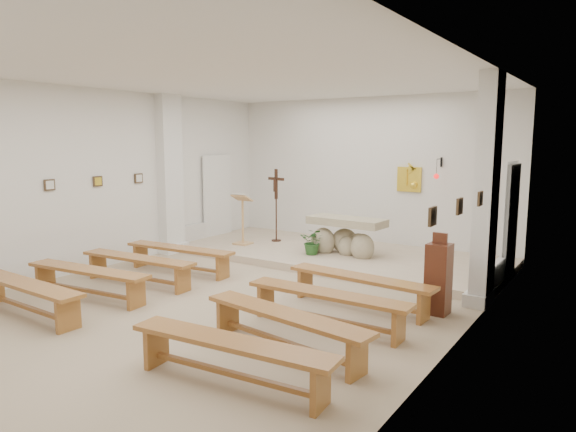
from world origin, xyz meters
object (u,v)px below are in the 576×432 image
Objects in this scene: bench_right_second at (327,301)px; bench_right_third at (285,323)px; lectern at (242,219)px; bench_right_fourth at (231,351)px; altar at (345,239)px; donation_pedestal at (438,278)px; bench_left_second at (138,264)px; crucifix_stand at (276,200)px; bench_left_front at (179,253)px; bench_left_third at (88,276)px; bench_left_fourth at (27,291)px; bench_right_front at (360,284)px.

bench_right_third is (0.00, -1.00, 0.00)m from bench_right_second.
bench_right_fourth is at bearing -55.42° from lectern.
altar is 2.47m from lectern.
donation_pedestal is 0.50× the size of bench_right_third.
altar is 1.41× the size of lectern.
crucifix_stand is at bearing 82.83° from bench_left_second.
crucifix_stand is at bearing 133.71° from bench_right_third.
donation_pedestal is (4.67, -2.56, -0.60)m from crucifix_stand.
altar is at bearing 45.33° from bench_left_front.
altar is 3.46m from donation_pedestal.
bench_left_front is (0.23, -2.21, -0.36)m from lectern.
lectern reaches higher than bench_right_fourth.
crucifix_stand is 0.72× the size of bench_left_front.
bench_right_fourth is at bearing -105.39° from donation_pedestal.
donation_pedestal is at bearing -36.65° from altar.
crucifix_stand is 0.72× the size of bench_left_third.
donation_pedestal reaches higher than bench_left_front.
bench_left_second is 3.92m from bench_right_third.
donation_pedestal is 0.51× the size of bench_right_fourth.
crucifix_stand is 5.01m from bench_left_third.
crucifix_stand is 5.36m from donation_pedestal.
bench_left_fourth is (0.23, -5.20, -0.36)m from lectern.
bench_right_third is (3.62, -4.95, -0.76)m from crucifix_stand.
altar is at bearing 116.76° from bench_right_third.
lectern reaches higher than altar.
bench_left_fourth is at bearing -94.76° from bench_left_front.
bench_right_second is at bearing 97.57° from bench_right_third.
crucifix_stand is 6.00m from bench_left_fourth.
lectern reaches higher than bench_right_third.
altar is 0.71× the size of bench_left_fourth.
altar is 0.70× the size of bench_right_fourth.
bench_right_front is at bearing -4.76° from bench_left_front.
bench_left_second and bench_right_second have the same top height.
bench_left_second is at bearing 147.12° from bench_right_fourth.
crucifix_stand is 0.72× the size of bench_left_second.
bench_right_second is at bearing -41.70° from lectern.
donation_pedestal is 1.76m from bench_right_second.
bench_right_second is at bearing -19.48° from bench_left_front.
bench_right_front is (-1.05, -0.40, -0.16)m from donation_pedestal.
altar is 0.71× the size of bench_right_front.
bench_left_third is at bearing 160.12° from bench_right_fourth.
bench_left_front is 1.01× the size of bench_right_second.
lectern is 0.50× the size of bench_left_third.
bench_left_third is at bearing -165.84° from bench_right_second.
bench_left_front is 1.00× the size of bench_left_third.
lectern is 5.83m from bench_right_third.
bench_right_fourth is (3.80, -1.00, 0.00)m from bench_left_third.
bench_left_front and bench_left_second have the same top height.
lectern is at bearing -105.46° from crucifix_stand.
bench_left_front is 1.00× the size of bench_left_second.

